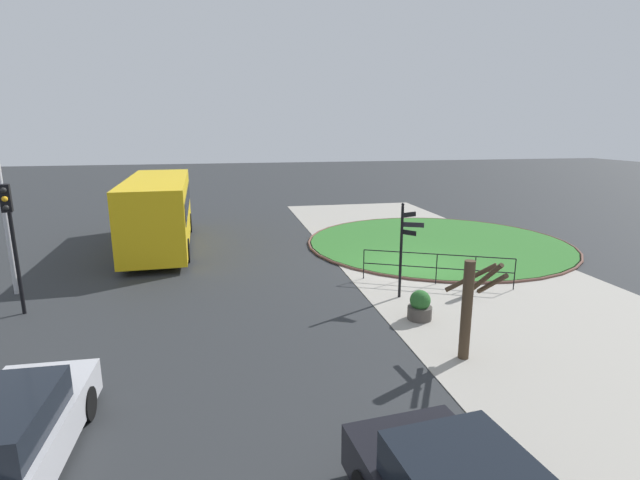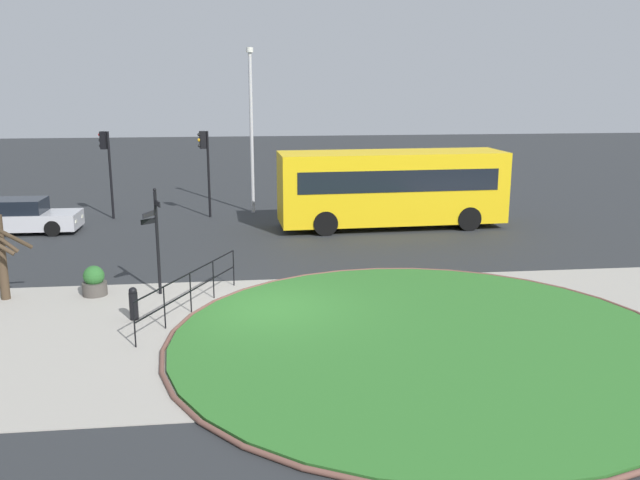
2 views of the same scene
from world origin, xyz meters
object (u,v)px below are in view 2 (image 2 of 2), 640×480
object	(u,v)px
bollard_foreground	(134,303)
traffic_light_far	(205,155)
street_tree_bare	(1,253)
traffic_light_near	(106,155)
car_near_lane	(21,217)
planter_near_signpost	(94,282)
bus_yellow	(392,187)
lamppost_tall	(251,126)
signpost_directional	(156,235)

from	to	relation	value
bollard_foreground	traffic_light_far	world-z (taller)	traffic_light_far
bollard_foreground	street_tree_bare	size ratio (longest dim) A/B	0.36
traffic_light_near	street_tree_bare	size ratio (longest dim) A/B	1.59
car_near_lane	traffic_light_far	world-z (taller)	traffic_light_far
planter_near_signpost	street_tree_bare	world-z (taller)	street_tree_bare
bus_yellow	street_tree_bare	xyz separation A→B (m)	(-13.02, -8.55, -0.32)
bollard_foreground	car_near_lane	size ratio (longest dim) A/B	0.20
traffic_light_near	lamppost_tall	bearing A→B (deg)	-160.00
traffic_light_near	signpost_directional	bearing A→B (deg)	119.74
traffic_light_near	traffic_light_far	size ratio (longest dim) A/B	1.00
signpost_directional	planter_near_signpost	bearing A→B (deg)	174.94
bus_yellow	car_near_lane	distance (m)	15.35
signpost_directional	car_near_lane	world-z (taller)	signpost_directional
planter_near_signpost	lamppost_tall	bearing A→B (deg)	68.65
traffic_light_near	planter_near_signpost	distance (m)	11.98
signpost_directional	lamppost_tall	xyz separation A→B (m)	(2.99, 12.54, 2.26)
planter_near_signpost	car_near_lane	bearing A→B (deg)	117.55
signpost_directional	street_tree_bare	size ratio (longest dim) A/B	1.27
signpost_directional	bollard_foreground	distance (m)	2.52
bus_yellow	car_near_lane	world-z (taller)	bus_yellow
traffic_light_near	planter_near_signpost	world-z (taller)	traffic_light_near
traffic_light_far	bollard_foreground	bearing A→B (deg)	72.19
traffic_light_far	planter_near_signpost	bearing A→B (deg)	64.11
car_near_lane	planter_near_signpost	size ratio (longest dim) A/B	5.10
bus_yellow	traffic_light_far	size ratio (longest dim) A/B	2.45
bollard_foreground	lamppost_tall	xyz separation A→B (m)	(3.39, 14.63, 3.61)
bollard_foreground	traffic_light_near	bearing A→B (deg)	102.52
traffic_light_far	street_tree_bare	world-z (taller)	traffic_light_far
bollard_foreground	bus_yellow	bearing A→B (deg)	49.18
traffic_light_far	car_near_lane	bearing A→B (deg)	5.55
street_tree_bare	bus_yellow	bearing A→B (deg)	33.28
lamppost_tall	signpost_directional	bearing A→B (deg)	-103.40
traffic_light_far	lamppost_tall	bearing A→B (deg)	-168.18
car_near_lane	street_tree_bare	xyz separation A→B (m)	(2.28, -9.19, 0.74)
car_near_lane	signpost_directional	bearing A→B (deg)	-53.31
bollard_foreground	car_near_lane	world-z (taller)	car_near_lane
street_tree_bare	lamppost_tall	bearing A→B (deg)	60.03
bollard_foreground	lamppost_tall	distance (m)	15.44
bollard_foreground	lamppost_tall	size ratio (longest dim) A/B	0.12
street_tree_bare	traffic_light_near	bearing A→B (deg)	86.23
car_near_lane	traffic_light_near	distance (m)	4.59
planter_near_signpost	street_tree_bare	distance (m)	2.61
bollard_foreground	bus_yellow	xyz separation A→B (m)	(9.16, 10.61, 1.26)
signpost_directional	street_tree_bare	distance (m)	4.28
signpost_directional	traffic_light_near	distance (m)	12.32
planter_near_signpost	street_tree_bare	bearing A→B (deg)	-175.40
bus_yellow	bollard_foreground	bearing A→B (deg)	-133.16
bollard_foreground	traffic_light_far	size ratio (longest dim) A/B	0.23
bus_yellow	traffic_light_far	bearing A→B (deg)	156.48
traffic_light_near	street_tree_bare	distance (m)	11.92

